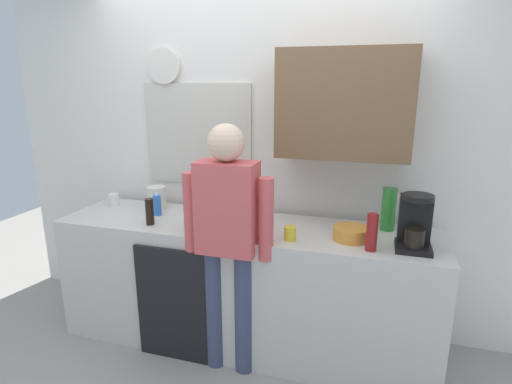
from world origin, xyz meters
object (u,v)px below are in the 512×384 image
at_px(storage_canister, 157,198).
at_px(mixing_bowl, 351,233).
at_px(bottle_green_wine, 225,210).
at_px(bottle_red_vinegar, 372,232).
at_px(bottle_clear_soda, 389,209).
at_px(bottle_olive_oil, 190,210).
at_px(dish_soap, 157,205).
at_px(bottle_dark_sauce, 150,212).
at_px(cup_white_mug, 114,200).
at_px(coffee_maker, 415,224).
at_px(person_at_sink, 228,232).
at_px(cup_yellow_cup, 290,233).

bearing_deg(storage_canister, mixing_bowl, -8.74).
height_order(bottle_green_wine, bottle_red_vinegar, bottle_green_wine).
xyz_separation_m(bottle_clear_soda, bottle_olive_oil, (-1.25, -0.34, -0.02)).
relative_size(bottle_clear_soda, bottle_green_wine, 0.93).
height_order(bottle_green_wine, dish_soap, bottle_green_wine).
distance_m(bottle_dark_sauce, cup_white_mug, 0.59).
distance_m(coffee_maker, bottle_green_wine, 1.14).
bearing_deg(dish_soap, person_at_sink, -25.91).
distance_m(bottle_green_wine, storage_canister, 0.76).
height_order(cup_white_mug, mixing_bowl, cup_white_mug).
xyz_separation_m(bottle_green_wine, storage_canister, (-0.68, 0.33, -0.06)).
relative_size(bottle_clear_soda, storage_canister, 1.65).
bearing_deg(bottle_dark_sauce, bottle_clear_soda, 13.04).
relative_size(coffee_maker, mixing_bowl, 1.50).
distance_m(bottle_clear_soda, person_at_sink, 1.05).
bearing_deg(bottle_green_wine, person_at_sink, -63.14).
bearing_deg(mixing_bowl, storage_canister, 171.26).
relative_size(bottle_green_wine, bottle_red_vinegar, 1.36).
xyz_separation_m(bottle_red_vinegar, bottle_olive_oil, (-1.16, 0.05, 0.01)).
xyz_separation_m(bottle_red_vinegar, cup_yellow_cup, (-0.48, 0.02, -0.07)).
bearing_deg(person_at_sink, cup_yellow_cup, 20.43).
xyz_separation_m(bottle_olive_oil, cup_white_mug, (-0.79, 0.29, -0.08)).
bearing_deg(bottle_dark_sauce, storage_canister, 112.75).
bearing_deg(person_at_sink, dish_soap, 155.25).
height_order(bottle_green_wine, person_at_sink, person_at_sink).
bearing_deg(bottle_red_vinegar, bottle_clear_soda, 76.49).
bearing_deg(dish_soap, storage_canister, 121.29).
distance_m(cup_yellow_cup, storage_canister, 1.16).
height_order(coffee_maker, bottle_red_vinegar, coffee_maker).
xyz_separation_m(bottle_clear_soda, person_at_sink, (-0.93, -0.49, -0.08)).
distance_m(coffee_maker, storage_canister, 1.84).
bearing_deg(storage_canister, dish_soap, -58.71).
height_order(cup_white_mug, dish_soap, dish_soap).
bearing_deg(bottle_red_vinegar, bottle_dark_sauce, 178.83).
bearing_deg(bottle_red_vinegar, person_at_sink, -173.14).
bearing_deg(bottle_green_wine, cup_yellow_cup, -1.61).
bearing_deg(cup_white_mug, bottle_clear_soda, 1.42).
distance_m(mixing_bowl, person_at_sink, 0.75).
height_order(bottle_clear_soda, cup_yellow_cup, bottle_clear_soda).
bearing_deg(coffee_maker, cup_white_mug, 174.03).
relative_size(bottle_dark_sauce, bottle_green_wine, 0.60).
bearing_deg(bottle_olive_oil, bottle_red_vinegar, -2.24).
bearing_deg(mixing_bowl, bottle_dark_sauce, -175.23).
bearing_deg(bottle_red_vinegar, dish_soap, 171.58).
height_order(bottle_clear_soda, person_at_sink, person_at_sink).
bearing_deg(mixing_bowl, bottle_olive_oil, -174.77).
height_order(bottle_olive_oil, storage_canister, bottle_olive_oil).
xyz_separation_m(bottle_clear_soda, cup_yellow_cup, (-0.57, -0.36, -0.10)).
distance_m(coffee_maker, bottle_red_vinegar, 0.26).
xyz_separation_m(dish_soap, storage_canister, (-0.09, 0.14, 0.01)).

